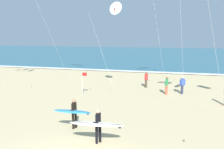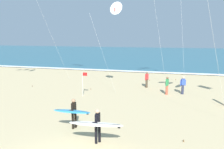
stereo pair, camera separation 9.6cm
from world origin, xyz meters
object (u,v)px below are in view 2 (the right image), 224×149
at_px(kite_delta_ivory_mid, 116,8).
at_px(bystander_blue_top, 183,85).
at_px(lifeguard_flag, 83,81).
at_px(surfer_trailing, 73,111).
at_px(bystander_red_top, 147,80).
at_px(surfer_third, 97,124).
at_px(bystander_green_top, 167,86).

distance_m(kite_delta_ivory_mid, bystander_blue_top, 8.79).
distance_m(kite_delta_ivory_mid, lifeguard_flag, 6.67).
bearing_deg(lifeguard_flag, surfer_trailing, -73.43).
relative_size(bystander_red_top, lifeguard_flag, 0.76).
xyz_separation_m(surfer_trailing, lifeguard_flag, (-1.83, 6.15, 0.23)).
relative_size(surfer_third, bystander_blue_top, 1.62).
bearing_deg(kite_delta_ivory_mid, bystander_blue_top, 11.53).
bearing_deg(kite_delta_ivory_mid, surfer_trailing, -94.92).
height_order(surfer_third, bystander_red_top, surfer_third).
relative_size(kite_delta_ivory_mid, bystander_blue_top, 4.97).
relative_size(surfer_trailing, bystander_green_top, 1.29).
xyz_separation_m(bystander_green_top, bystander_red_top, (-1.90, 2.09, 0.00)).
height_order(bystander_green_top, bystander_red_top, same).
xyz_separation_m(surfer_trailing, kite_delta_ivory_mid, (0.65, 7.54, 6.27)).
relative_size(surfer_trailing, surfer_third, 0.79).
relative_size(surfer_third, bystander_red_top, 1.62).
distance_m(bystander_green_top, lifeguard_flag, 7.25).
bearing_deg(bystander_red_top, bystander_green_top, -47.74).
distance_m(bystander_red_top, lifeguard_flag, 6.55).
bearing_deg(bystander_red_top, surfer_third, -97.16).
relative_size(kite_delta_ivory_mid, bystander_green_top, 4.97).
xyz_separation_m(bystander_blue_top, bystander_green_top, (-1.35, -0.49, 0.00)).
xyz_separation_m(surfer_third, bystander_blue_top, (4.71, 9.95, -0.24)).
xyz_separation_m(bystander_blue_top, lifeguard_flag, (-8.29, -2.57, 0.45)).
relative_size(kite_delta_ivory_mid, lifeguard_flag, 3.76).
bearing_deg(bystander_blue_top, surfer_trailing, -126.51).
bearing_deg(bystander_blue_top, lifeguard_flag, -162.80).
distance_m(kite_delta_ivory_mid, bystander_red_top, 7.51).
relative_size(surfer_trailing, kite_delta_ivory_mid, 0.26).
distance_m(surfer_third, kite_delta_ivory_mid, 10.83).
relative_size(bystander_blue_top, lifeguard_flag, 0.76).
bearing_deg(lifeguard_flag, bystander_green_top, 16.63).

